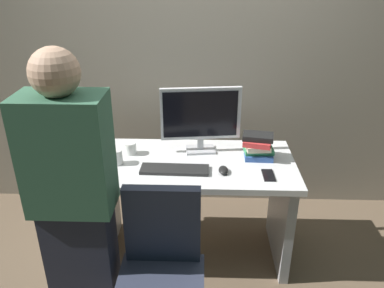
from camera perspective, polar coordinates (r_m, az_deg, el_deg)
name	(u,v)px	position (r m, az deg, el deg)	size (l,w,h in m)	color
ground_plane	(192,251)	(2.99, 0.03, -15.50)	(9.00, 9.00, 0.00)	brown
wall_back	(196,27)	(3.08, 0.53, 16.84)	(6.40, 0.10, 3.00)	#9E9384
desk	(192,192)	(2.68, 0.04, -7.11)	(1.36, 0.69, 0.76)	white
office_chair	(162,286)	(2.14, -4.49, -20.10)	(0.52, 0.52, 0.94)	black
person_at_desk	(75,208)	(2.03, -16.78, -9.06)	(0.40, 0.24, 1.64)	#262838
monitor	(201,116)	(2.60, 1.28, 4.08)	(0.54, 0.16, 0.46)	silver
keyboard	(175,169)	(2.44, -2.57, -3.77)	(0.43, 0.13, 0.02)	#262626
mouse	(223,170)	(2.43, 4.64, -3.85)	(0.06, 0.10, 0.03)	black
cup_near_keyboard	(117,157)	(2.55, -11.03, -1.89)	(0.08, 0.08, 0.10)	white
cup_by_monitor	(130,148)	(2.67, -9.06, -0.64)	(0.08, 0.08, 0.08)	white
book_stack	(258,146)	(2.60, 9.69, -0.31)	(0.22, 0.19, 0.17)	#3359A5
cell_phone	(268,175)	(2.44, 11.18, -4.53)	(0.07, 0.14, 0.01)	black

